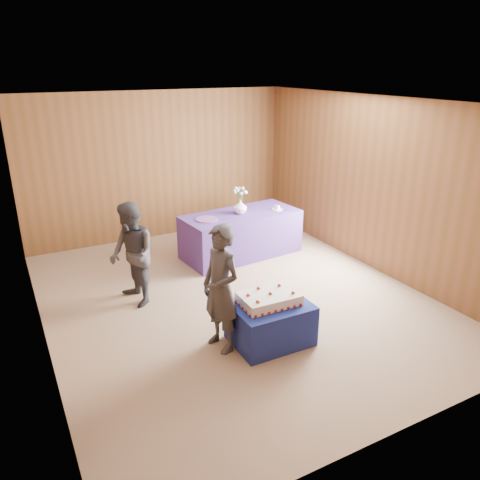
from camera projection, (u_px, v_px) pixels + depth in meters
ground at (234, 298)px, 6.67m from camera, size 6.00×6.00×0.00m
room_shell at (233, 174)px, 6.03m from camera, size 5.04×6.04×2.72m
cake_table at (270, 323)px, 5.55m from camera, size 0.91×0.71×0.50m
serving_table at (241, 234)px, 8.06m from camera, size 2.07×1.08×0.75m
sheet_cake at (269, 298)px, 5.46m from camera, size 0.72×0.50×0.16m
vase at (240, 207)px, 7.89m from camera, size 0.24×0.24×0.23m
flower_spray at (240, 191)px, 7.79m from camera, size 0.25×0.24×0.19m
platter at (207, 219)px, 7.59m from camera, size 0.41×0.41×0.02m
plate at (277, 209)px, 8.13m from camera, size 0.25×0.25×0.01m
cake_slice at (277, 207)px, 8.12m from camera, size 0.09×0.09×0.09m
knife at (283, 211)px, 8.06m from camera, size 0.26×0.03×0.00m
guest_left at (221, 289)px, 5.26m from camera, size 0.47×0.62×1.52m
guest_right at (132, 255)px, 6.29m from camera, size 0.62×0.76×1.44m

